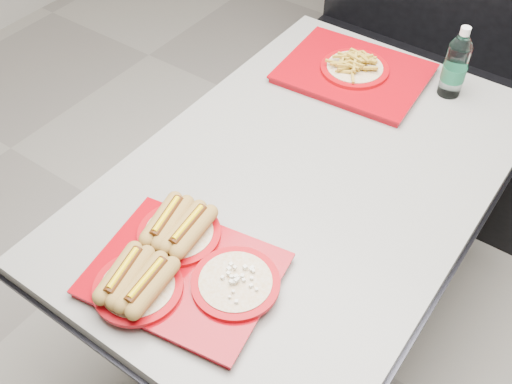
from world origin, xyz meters
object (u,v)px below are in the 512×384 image
Objects in this scene: diner_table at (304,212)px; tray_far at (354,70)px; tray_near at (178,266)px; booth_bench at (441,83)px; water_bottle at (456,66)px.

diner_table is 0.52m from tray_far.
tray_far is at bearing 93.13° from tray_near.
booth_bench is at bearing 90.00° from diner_table.
tray_far is (-0.11, 0.46, 0.19)m from diner_table.
water_bottle is at bearing 18.57° from tray_far.
tray_far is 2.04× the size of water_bottle.
booth_bench is 2.84× the size of tray_far.
booth_bench is 2.91× the size of tray_near.
diner_table is 0.64m from water_bottle.
diner_table is at bearing -106.99° from water_bottle.
water_bottle is (0.23, 1.03, 0.07)m from tray_near.
tray_far is 0.31m from water_bottle.
tray_near is 1.99× the size of water_bottle.
tray_near is 0.98× the size of tray_far.
booth_bench is (0.00, 1.09, -0.18)m from diner_table.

